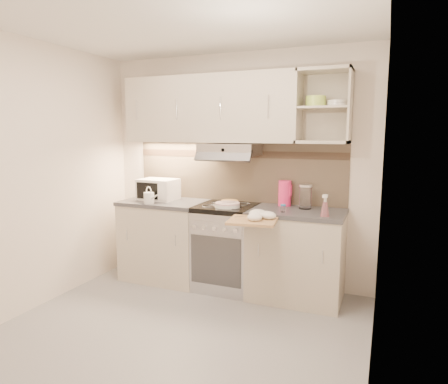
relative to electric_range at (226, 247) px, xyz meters
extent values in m
plane|color=gray|center=(0.00, -1.10, -0.45)|extent=(3.00, 3.00, 0.00)
cube|color=silver|center=(0.00, 0.30, 0.80)|extent=(3.00, 0.04, 2.50)
cube|color=silver|center=(0.00, -2.50, 0.80)|extent=(3.00, 0.04, 2.50)
cube|color=silver|center=(-1.50, -1.10, 0.80)|extent=(0.04, 2.80, 2.50)
cube|color=silver|center=(1.50, -1.10, 0.80)|extent=(0.04, 2.80, 2.50)
cube|color=white|center=(0.00, -1.10, 2.05)|extent=(3.00, 2.80, 0.04)
cube|color=tan|center=(0.00, 0.29, 0.77)|extent=(2.40, 0.02, 0.64)
cube|color=#3A2B1F|center=(0.00, 0.28, 0.97)|extent=(2.40, 0.01, 0.08)
cube|color=beige|center=(-0.25, 0.13, 1.45)|extent=(1.90, 0.34, 0.70)
cube|color=beige|center=(0.95, 0.13, 1.45)|extent=(0.50, 0.34, 0.70)
cylinder|color=#B6DD55|center=(0.87, 0.13, 1.50)|extent=(0.19, 0.19, 0.10)
cylinder|color=white|center=(1.07, 0.13, 1.48)|extent=(0.18, 0.18, 0.06)
cube|color=#B7B7BC|center=(0.00, 0.10, 1.03)|extent=(0.60, 0.40, 0.12)
cube|color=beige|center=(-0.75, 0.00, -0.02)|extent=(0.90, 0.60, 0.86)
cube|color=#47474C|center=(-0.75, 0.00, 0.43)|extent=(0.92, 0.62, 0.04)
cube|color=beige|center=(0.75, 0.00, -0.02)|extent=(0.90, 0.60, 0.86)
cube|color=#47474C|center=(0.75, 0.00, 0.43)|extent=(0.92, 0.62, 0.04)
cube|color=#B7B7BC|center=(0.00, 0.00, -0.03)|extent=(0.60, 0.58, 0.85)
cube|color=black|center=(0.00, 0.00, 0.42)|extent=(0.60, 0.60, 0.05)
cube|color=white|center=(-0.85, 0.04, 0.57)|extent=(0.42, 0.32, 0.23)
cube|color=black|center=(-0.85, -0.11, 0.57)|extent=(0.27, 0.02, 0.18)
cylinder|color=white|center=(-0.81, -0.22, 0.51)|extent=(0.11, 0.11, 0.12)
cone|color=white|center=(-0.73, -0.25, 0.53)|extent=(0.15, 0.09, 0.09)
torus|color=white|center=(-0.81, -0.22, 0.59)|extent=(0.09, 0.05, 0.10)
cylinder|color=white|center=(0.05, -0.10, 0.46)|extent=(0.25, 0.25, 0.02)
cylinder|color=white|center=(0.05, -0.10, 0.47)|extent=(0.25, 0.25, 0.02)
cylinder|color=white|center=(0.05, -0.10, 0.49)|extent=(0.25, 0.25, 0.02)
cube|color=silver|center=(0.05, -0.10, 0.50)|extent=(0.16, 0.08, 0.01)
cylinder|color=#AD9145|center=(0.02, 0.04, 0.47)|extent=(0.18, 0.18, 0.05)
cylinder|color=#FD2A6E|center=(0.57, 0.20, 0.58)|extent=(0.13, 0.13, 0.26)
cube|color=#FD2A6E|center=(0.63, 0.18, 0.61)|extent=(0.03, 0.04, 0.11)
cylinder|color=white|center=(0.80, 0.11, 0.56)|extent=(0.12, 0.12, 0.22)
cylinder|color=#B7B7BC|center=(0.80, 0.11, 0.68)|extent=(0.13, 0.13, 0.02)
cylinder|color=white|center=(0.64, -0.13, 0.48)|extent=(0.05, 0.05, 0.06)
cylinder|color=#2272AD|center=(0.64, -0.13, 0.52)|extent=(0.05, 0.05, 0.02)
cone|color=pink|center=(1.04, -0.19, 0.52)|extent=(0.08, 0.08, 0.13)
cube|color=tan|center=(0.45, -0.49, 0.42)|extent=(0.47, 0.43, 0.02)
camera|label=1|loc=(1.53, -3.82, 1.20)|focal=32.00mm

